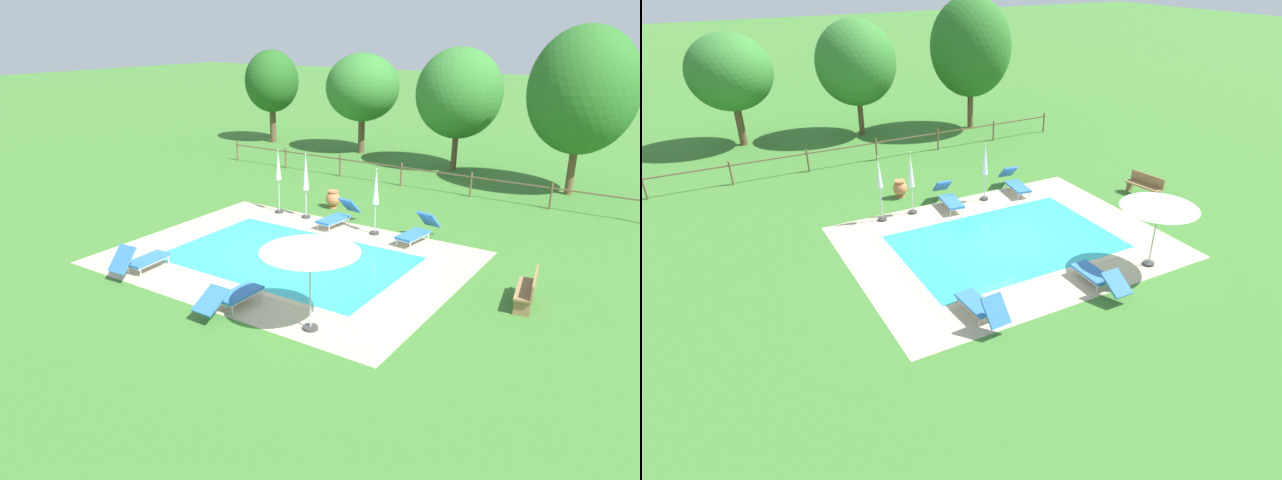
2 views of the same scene
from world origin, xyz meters
The scene contains 18 objects.
ground_plane centered at (0.00, 0.00, 0.00)m, with size 160.00×160.00×0.00m, color #3D752D.
pool_deck_paving centered at (0.00, 0.00, 0.00)m, with size 10.46×8.00×0.01m, color #BCAD8E.
swimming_pool_water centered at (0.00, 0.00, 0.01)m, with size 7.15×4.68×0.01m, color #2DB7C6.
pool_coping_rim centered at (0.00, 0.00, 0.01)m, with size 7.63×5.16×0.01m.
sun_lounger_north_near_steps centered at (-0.39, 3.51, 0.38)m, with size 0.79×1.99×0.91m.
sun_lounger_north_mid centered at (-2.87, -3.27, 0.39)m, with size 0.71×1.91×0.97m.
sun_lounger_north_far centered at (2.68, 3.55, 0.38)m, with size 0.84×2.00×0.91m.
sun_lounger_north_end centered at (0.88, -3.58, 0.36)m, with size 0.62×2.05×0.77m.
patio_umbrella_open_foreground centered at (3.14, -3.36, 2.11)m, with size 2.30×2.30×2.33m.
patio_umbrella_closed_row_west centered at (-1.86, 3.60, 1.53)m, with size 0.32×0.32×2.43m.
patio_umbrella_closed_row_mid_west centered at (-3.09, 3.57, 1.56)m, with size 0.32×0.32×2.45m.
patio_umbrella_closed_row_centre centered at (1.15, 3.41, 1.45)m, with size 0.32×0.32×2.31m.
wooden_bench_lawn_side centered at (7.02, 0.72, 0.47)m, with size 0.70×1.55×0.87m.
terracotta_urn_near_fence centered at (-1.69, 5.21, 0.39)m, with size 0.55×0.55×0.71m.
perimeter_fence centered at (-1.00, 9.79, 0.69)m, with size 19.39×0.08×1.05m.
tree_far_west centered at (5.55, 12.49, 4.29)m, with size 4.32×4.32×6.86m.
tree_west_mid centered at (-6.20, 15.25, 3.60)m, with size 4.04×4.04×5.44m.
tree_centre centered at (-0.25, 14.14, 3.72)m, with size 4.12×4.12×5.88m.
Camera 2 is at (-8.75, -13.09, 8.53)m, focal length 29.60 mm.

